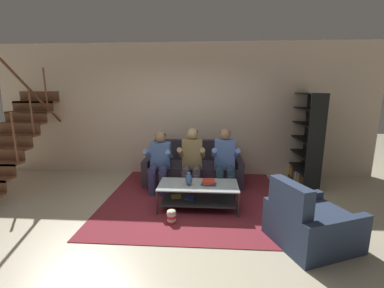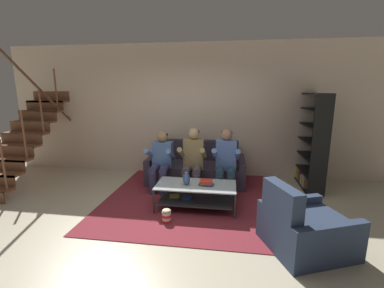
% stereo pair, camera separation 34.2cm
% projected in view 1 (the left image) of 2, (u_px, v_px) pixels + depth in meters
% --- Properties ---
extents(ground, '(16.80, 16.80, 0.00)m').
position_uv_depth(ground, '(167.00, 227.00, 3.65)').
color(ground, '#BFB69A').
extents(back_partition, '(8.40, 0.12, 2.90)m').
position_uv_depth(back_partition, '(183.00, 111.00, 5.75)').
color(back_partition, beige).
rests_on(back_partition, ground).
extents(staircase_run, '(0.93, 2.35, 2.79)m').
position_uv_depth(staircase_run, '(14.00, 134.00, 5.04)').
color(staircase_run, brown).
rests_on(staircase_run, ground).
extents(couch, '(1.99, 0.85, 0.84)m').
position_uv_depth(couch, '(194.00, 169.00, 5.39)').
color(couch, '#393241').
rests_on(couch, ground).
extents(person_seated_left, '(0.50, 0.58, 1.13)m').
position_uv_depth(person_seated_left, '(160.00, 159.00, 4.86)').
color(person_seated_left, navy).
rests_on(person_seated_left, ground).
extents(person_seated_middle, '(0.50, 0.58, 1.20)m').
position_uv_depth(person_seated_middle, '(192.00, 158.00, 4.82)').
color(person_seated_middle, '#53484F').
rests_on(person_seated_middle, ground).
extents(person_seated_right, '(0.50, 0.58, 1.20)m').
position_uv_depth(person_seated_right, '(225.00, 159.00, 4.78)').
color(person_seated_right, '#2B4459').
rests_on(person_seated_right, ground).
extents(coffee_table, '(1.28, 0.61, 0.41)m').
position_uv_depth(coffee_table, '(198.00, 192.00, 4.18)').
color(coffee_table, '#ADBBBC').
rests_on(coffee_table, ground).
extents(area_rug, '(3.10, 3.19, 0.01)m').
position_uv_depth(area_rug, '(195.00, 195.00, 4.72)').
color(area_rug, maroon).
rests_on(area_rug, ground).
extents(vase, '(0.12, 0.12, 0.21)m').
position_uv_depth(vase, '(189.00, 179.00, 4.10)').
color(vase, '#3A5689').
rests_on(vase, coffee_table).
extents(book_stack, '(0.25, 0.18, 0.08)m').
position_uv_depth(book_stack, '(209.00, 182.00, 4.12)').
color(book_stack, '#3450B8').
rests_on(book_stack, coffee_table).
extents(bookshelf, '(0.32, 1.12, 1.85)m').
position_uv_depth(bookshelf, '(306.00, 148.00, 5.26)').
color(bookshelf, black).
rests_on(bookshelf, ground).
extents(armchair, '(1.15, 1.11, 0.85)m').
position_uv_depth(armchair, '(310.00, 224.00, 3.21)').
color(armchair, '#2B3852').
rests_on(armchair, ground).
extents(popcorn_tub, '(0.13, 0.13, 0.21)m').
position_uv_depth(popcorn_tub, '(171.00, 216.00, 3.73)').
color(popcorn_tub, red).
rests_on(popcorn_tub, ground).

